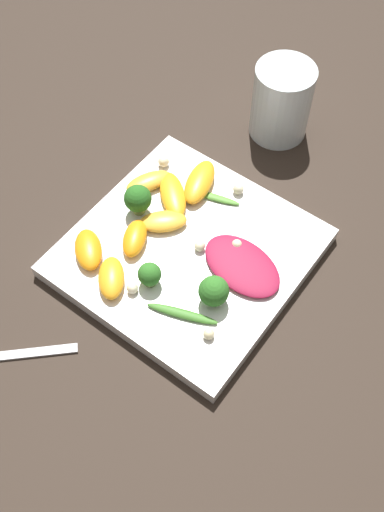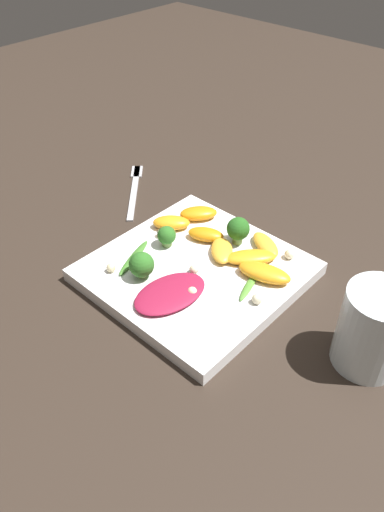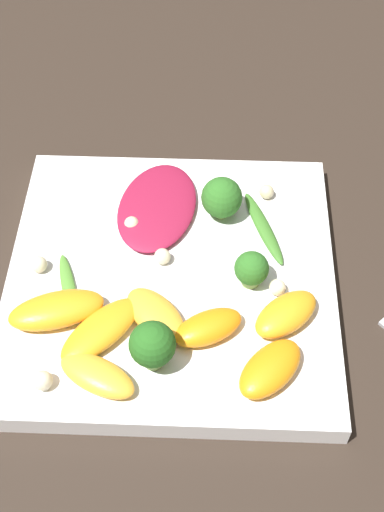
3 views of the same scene
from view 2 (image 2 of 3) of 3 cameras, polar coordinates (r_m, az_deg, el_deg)
name	(u,v)px [view 2 (image 2 of 3)]	position (r m, az deg, el deg)	size (l,w,h in m)	color
ground_plane	(196,277)	(0.74, 0.44, -2.41)	(2.40, 2.40, 0.00)	#2D231C
plate	(196,272)	(0.74, 0.45, -1.81)	(0.28, 0.28, 0.02)	white
drinking_glass	(374,329)	(0.63, 20.04, -7.87)	(0.08, 0.08, 0.11)	silver
fork	(135,185)	(0.95, -6.55, 8.09)	(0.14, 0.15, 0.01)	#B2B2B7
radicchio_leaf_0	(170,293)	(0.68, -2.53, -4.27)	(0.09, 0.12, 0.01)	maroon
orange_segment_0	(222,250)	(0.75, 3.43, 0.65)	(0.07, 0.07, 0.02)	#FCAD33
orange_segment_1	(266,245)	(0.76, 8.40, 1.30)	(0.07, 0.05, 0.02)	#FCAD33
orange_segment_2	(198,213)	(0.82, 0.75, 4.90)	(0.06, 0.07, 0.02)	orange
orange_segment_3	(251,257)	(0.74, 6.71, -0.13)	(0.07, 0.08, 0.02)	orange
orange_segment_4	(264,273)	(0.71, 8.28, -1.92)	(0.08, 0.06, 0.02)	orange
orange_segment_5	(171,223)	(0.80, -2.37, 3.82)	(0.07, 0.06, 0.02)	orange
orange_segment_6	(206,234)	(0.77, 1.60, 2.48)	(0.06, 0.05, 0.02)	orange
broccoli_floret_0	(167,236)	(0.76, -2.91, 2.31)	(0.03, 0.03, 0.03)	#7A9E51
broccoli_floret_1	(238,229)	(0.76, 5.29, 3.04)	(0.04, 0.04, 0.04)	#7A9E51
broccoli_floret_2	(142,265)	(0.70, -5.78, -1.02)	(0.04, 0.04, 0.04)	#84AD5B
arugula_sprig_0	(134,257)	(0.74, -6.66, -0.16)	(0.04, 0.09, 0.01)	#3D7528
arugula_sprig_1	(250,284)	(0.70, 6.61, -3.25)	(0.03, 0.07, 0.01)	#518E33
macadamia_nut_0	(111,268)	(0.73, -9.24, -1.34)	(0.01, 0.01, 0.01)	beige
macadamia_nut_1	(192,292)	(0.68, 0.02, -4.08)	(0.01, 0.01, 0.01)	beige
macadamia_nut_2	(290,254)	(0.75, 11.10, 0.22)	(0.02, 0.02, 0.02)	beige
macadamia_nut_3	(194,269)	(0.71, 0.24, -1.52)	(0.01, 0.01, 0.01)	beige
macadamia_nut_4	(161,233)	(0.78, -3.53, 2.63)	(0.01, 0.01, 0.01)	beige
macadamia_nut_5	(258,298)	(0.68, 7.58, -4.78)	(0.01, 0.01, 0.01)	beige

